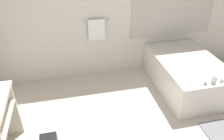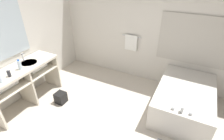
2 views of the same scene
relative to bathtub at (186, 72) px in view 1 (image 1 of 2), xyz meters
name	(u,v)px [view 1 (image 1 of 2)]	position (x,y,z in m)	size (l,w,h in m)	color
wall_back_with_blinds	(114,8)	(-1.18, 0.86, 1.03)	(7.40, 0.13, 2.70)	silver
bathtub	(186,72)	(0.00, 0.00, 0.00)	(1.07, 1.65, 0.70)	silver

